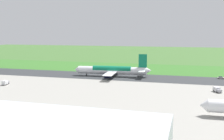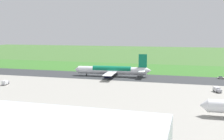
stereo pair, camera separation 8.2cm
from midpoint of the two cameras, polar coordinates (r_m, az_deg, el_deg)
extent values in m
plane|color=#3D662D|center=(186.45, 4.29, -1.54)|extent=(800.00, 800.00, 0.00)
cube|color=#2D3033|center=(186.44, 4.29, -1.53)|extent=(600.00, 30.83, 0.06)
cube|color=gray|center=(120.09, -2.65, -6.83)|extent=(440.00, 110.00, 0.05)
cube|color=#346B27|center=(225.77, 6.40, 0.09)|extent=(600.00, 80.00, 0.04)
cylinder|color=white|center=(189.28, -0.01, -0.09)|extent=(48.27, 9.38, 5.20)
cone|color=white|center=(195.75, -7.36, 0.11)|extent=(3.42, 5.18, 4.94)
cone|color=white|center=(186.05, 7.63, -0.11)|extent=(3.87, 4.71, 4.42)
cube|color=#0C724C|center=(185.54, 6.40, 1.91)|extent=(5.62, 0.99, 9.00)
cube|color=white|center=(180.87, 6.23, -0.26)|extent=(4.77, 9.32, 0.36)
cube|color=white|center=(191.73, 6.51, 0.20)|extent=(4.77, 9.32, 0.36)
cube|color=white|center=(178.47, -0.38, -0.71)|extent=(7.90, 22.44, 0.35)
cube|color=white|center=(199.86, 0.88, 0.22)|extent=(7.90, 22.44, 0.35)
cylinder|color=#23284C|center=(182.74, -0.93, -1.29)|extent=(4.73, 3.18, 2.80)
cylinder|color=#23284C|center=(197.26, -0.02, -0.61)|extent=(4.73, 3.18, 2.80)
cylinder|color=black|center=(193.94, -5.31, -0.67)|extent=(0.70, 0.70, 3.42)
cylinder|color=black|center=(185.21, 0.66, -1.05)|extent=(0.70, 0.70, 3.42)
cylinder|color=black|center=(192.99, 1.09, -0.68)|extent=(0.70, 0.70, 3.42)
cylinder|color=#0C724C|center=(189.21, -0.01, 0.07)|extent=(26.76, 7.52, 5.23)
cone|color=white|center=(106.63, 18.50, -6.97)|extent=(2.98, 4.72, 4.62)
cube|color=gray|center=(173.16, -21.03, -2.41)|extent=(2.63, 2.63, 1.30)
cube|color=silver|center=(170.58, -21.43, -2.43)|extent=(3.08, 4.22, 2.20)
cylinder|color=black|center=(173.68, -21.32, -2.62)|extent=(0.49, 0.94, 0.90)
cylinder|color=black|center=(172.86, -20.72, -2.64)|extent=(0.49, 0.94, 0.90)
cylinder|color=black|center=(170.65, -21.80, -2.82)|extent=(0.49, 0.94, 0.90)
cylinder|color=black|center=(169.82, -21.18, -2.84)|extent=(0.49, 0.94, 0.90)
cube|color=silver|center=(193.65, 21.70, -1.52)|extent=(4.39, 2.30, 0.75)
cube|color=#2D333D|center=(193.51, 21.65, -1.33)|extent=(2.39, 1.95, 0.55)
cylinder|color=black|center=(194.84, 22.04, -1.60)|extent=(0.66, 0.30, 0.64)
cylinder|color=black|center=(193.21, 22.15, -1.68)|extent=(0.66, 0.30, 0.64)
cylinder|color=black|center=(194.23, 21.24, -1.58)|extent=(0.66, 0.30, 0.64)
cylinder|color=black|center=(192.59, 21.34, -1.67)|extent=(0.66, 0.30, 0.64)
cube|color=gray|center=(148.61, 21.38, -4.07)|extent=(2.88, 2.88, 1.30)
cube|color=silver|center=(150.94, 20.90, -3.70)|extent=(3.58, 4.39, 2.20)
cylinder|color=black|center=(149.20, 21.71, -4.30)|extent=(0.62, 0.95, 0.90)
cylinder|color=black|center=(148.28, 21.03, -4.34)|extent=(0.62, 0.95, 0.90)
cylinder|color=black|center=(152.14, 21.11, -4.04)|extent=(0.62, 0.95, 0.90)
cylinder|color=black|center=(151.23, 20.44, -4.08)|extent=(0.62, 0.95, 0.90)
cylinder|color=slate|center=(228.01, 1.94, 0.44)|extent=(0.10, 0.10, 1.84)
cube|color=red|center=(227.88, 1.94, 0.75)|extent=(0.60, 0.04, 0.60)
cone|color=orange|center=(231.88, 1.22, 0.41)|extent=(0.40, 0.40, 0.55)
camera|label=1|loc=(0.04, -90.01, 0.00)|focal=43.93mm
camera|label=2|loc=(0.04, 89.99, 0.00)|focal=43.93mm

